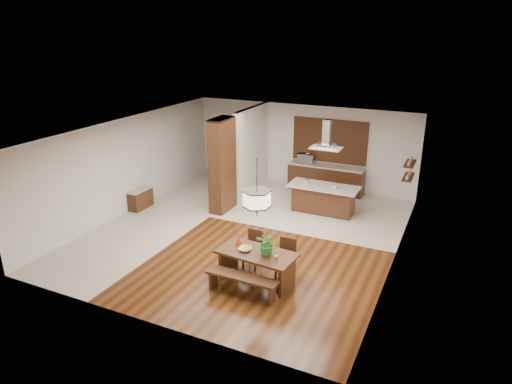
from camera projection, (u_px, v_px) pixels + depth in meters
The scene contains 25 objects.
room_shell at pixel (246, 162), 12.06m from camera, with size 9.00×9.04×2.92m.
tile_hallway at pixel (165, 216), 13.86m from camera, with size 2.50×9.00×0.01m, color beige.
tile_kitchen at pixel (317, 209), 14.39m from camera, with size 5.50×4.00×0.01m, color beige.
soffit_band at pixel (246, 131), 11.78m from camera, with size 8.00×9.00×0.02m, color #3A1A0E.
partition_pier at pixel (222, 165), 13.85m from camera, with size 0.45×1.00×2.90m, color black.
partition_stub at pixel (252, 150), 15.63m from camera, with size 0.18×2.40×2.90m, color silver.
hallway_console at pixel (141, 199), 14.35m from camera, with size 0.37×0.88×0.63m, color black.
hallway_doorway at pixel (234, 149), 17.23m from camera, with size 1.10×0.20×2.10m, color black.
rear_counter at pixel (326, 178), 15.78m from camera, with size 2.60×0.62×0.95m.
kitchen_window at pixel (330, 141), 15.56m from camera, with size 2.60×0.08×1.50m, color #A76232.
shelf_lower at pixel (408, 177), 12.95m from camera, with size 0.26×0.90×0.04m, color black.
shelf_upper at pixel (410, 163), 12.82m from camera, with size 0.26×0.90×0.04m, color black.
dining_table at pixel (257, 260), 10.15m from camera, with size 1.82×1.03×0.73m.
dining_bench at pixel (242, 285), 9.75m from camera, with size 1.62×0.35×0.45m, color black, non-canonical shape.
dining_chair_left at pixel (252, 249), 10.82m from camera, with size 0.40×0.40×0.90m, color black, non-canonical shape.
dining_chair_right at pixel (285, 258), 10.41m from camera, with size 0.40×0.40×0.90m, color black, non-canonical shape.
pendant_lantern at pixel (257, 188), 9.57m from camera, with size 0.64×0.64×1.31m, color beige, non-canonical shape.
foliage_plant at pixel (268, 244), 9.88m from camera, with size 0.48×0.41×0.53m, color #26742B.
fruit_bowl at pixel (245, 249), 10.15m from camera, with size 0.28×0.28×0.07m, color beige.
napkin_cone at pixel (239, 240), 10.38m from camera, with size 0.16×0.16×0.25m, color #B92B0D.
gold_ornament at pixel (276, 258), 9.75m from camera, with size 0.06×0.06×0.09m, color gold.
kitchen_island at pixel (323, 199), 14.00m from camera, with size 2.12×0.94×0.87m.
range_hood at pixel (327, 134), 13.31m from camera, with size 0.90×0.55×0.87m, color silver, non-canonical shape.
island_cup at pixel (335, 187), 13.58m from camera, with size 0.12×0.12×0.09m, color white.
microwave at pixel (305, 158), 15.86m from camera, with size 0.54×0.36×0.30m, color #B0B2B7.
Camera 1 is at (5.17, -10.39, 5.44)m, focal length 32.00 mm.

